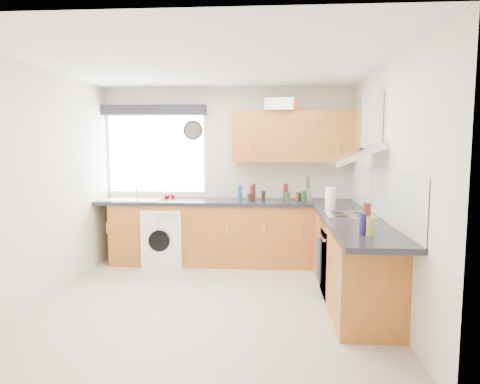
# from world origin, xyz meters

# --- Properties ---
(ground_plane) EXTENTS (3.60, 3.60, 0.00)m
(ground_plane) POSITION_xyz_m (0.00, 0.00, 0.00)
(ground_plane) COLOR beige
(ceiling) EXTENTS (3.60, 3.60, 0.02)m
(ceiling) POSITION_xyz_m (0.00, 0.00, 2.50)
(ceiling) COLOR white
(ceiling) RESTS_ON wall_back
(wall_back) EXTENTS (3.60, 0.02, 2.50)m
(wall_back) POSITION_xyz_m (0.00, 1.80, 1.25)
(wall_back) COLOR silver
(wall_back) RESTS_ON ground_plane
(wall_front) EXTENTS (3.60, 0.02, 2.50)m
(wall_front) POSITION_xyz_m (0.00, -1.80, 1.25)
(wall_front) COLOR silver
(wall_front) RESTS_ON ground_plane
(wall_left) EXTENTS (0.02, 3.60, 2.50)m
(wall_left) POSITION_xyz_m (-1.80, 0.00, 1.25)
(wall_left) COLOR silver
(wall_left) RESTS_ON ground_plane
(wall_right) EXTENTS (0.02, 3.60, 2.50)m
(wall_right) POSITION_xyz_m (1.80, 0.00, 1.25)
(wall_right) COLOR silver
(wall_right) RESTS_ON ground_plane
(window) EXTENTS (1.40, 0.02, 1.10)m
(window) POSITION_xyz_m (-1.05, 1.79, 1.55)
(window) COLOR white
(window) RESTS_ON wall_back
(window_blind) EXTENTS (1.50, 0.18, 0.14)m
(window_blind) POSITION_xyz_m (-1.05, 1.70, 2.18)
(window_blind) COLOR #22212C
(window_blind) RESTS_ON wall_back
(splashback) EXTENTS (0.01, 3.00, 0.54)m
(splashback) POSITION_xyz_m (1.79, 0.30, 1.18)
(splashback) COLOR white
(splashback) RESTS_ON wall_right
(base_cab_back) EXTENTS (3.00, 0.58, 0.86)m
(base_cab_back) POSITION_xyz_m (-0.10, 1.51, 0.43)
(base_cab_back) COLOR #A15921
(base_cab_back) RESTS_ON ground_plane
(base_cab_corner) EXTENTS (0.60, 0.60, 0.86)m
(base_cab_corner) POSITION_xyz_m (1.50, 1.50, 0.43)
(base_cab_corner) COLOR #A15921
(base_cab_corner) RESTS_ON ground_plane
(base_cab_right) EXTENTS (0.58, 2.10, 0.86)m
(base_cab_right) POSITION_xyz_m (1.51, 0.15, 0.43)
(base_cab_right) COLOR #A15921
(base_cab_right) RESTS_ON ground_plane
(worktop_back) EXTENTS (3.60, 0.62, 0.05)m
(worktop_back) POSITION_xyz_m (0.00, 1.50, 0.89)
(worktop_back) COLOR black
(worktop_back) RESTS_ON base_cab_back
(worktop_right) EXTENTS (0.62, 2.42, 0.05)m
(worktop_right) POSITION_xyz_m (1.50, 0.00, 0.89)
(worktop_right) COLOR black
(worktop_right) RESTS_ON base_cab_right
(sink) EXTENTS (0.84, 0.46, 0.10)m
(sink) POSITION_xyz_m (-1.33, 1.50, 0.95)
(sink) COLOR silver
(sink) RESTS_ON worktop_back
(oven) EXTENTS (0.56, 0.58, 0.85)m
(oven) POSITION_xyz_m (1.50, 0.30, 0.42)
(oven) COLOR black
(oven) RESTS_ON ground_plane
(hob_plate) EXTENTS (0.52, 0.52, 0.01)m
(hob_plate) POSITION_xyz_m (1.50, 0.30, 0.92)
(hob_plate) COLOR silver
(hob_plate) RESTS_ON worktop_right
(extractor_hood) EXTENTS (0.52, 0.78, 0.66)m
(extractor_hood) POSITION_xyz_m (1.60, 0.30, 1.77)
(extractor_hood) COLOR silver
(extractor_hood) RESTS_ON wall_right
(upper_cabinets) EXTENTS (1.70, 0.35, 0.70)m
(upper_cabinets) POSITION_xyz_m (0.95, 1.62, 1.80)
(upper_cabinets) COLOR #A15921
(upper_cabinets) RESTS_ON wall_back
(washing_machine) EXTENTS (0.58, 0.57, 0.80)m
(washing_machine) POSITION_xyz_m (-0.86, 1.40, 0.40)
(washing_machine) COLOR white
(washing_machine) RESTS_ON ground_plane
(wall_clock) EXTENTS (0.29, 0.04, 0.29)m
(wall_clock) POSITION_xyz_m (-0.50, 1.78, 1.89)
(wall_clock) COLOR #22212C
(wall_clock) RESTS_ON wall_back
(casserole) EXTENTS (0.42, 0.32, 0.16)m
(casserole) POSITION_xyz_m (0.75, 1.52, 2.23)
(casserole) COLOR white
(casserole) RESTS_ON upper_cabinets
(storage_box) EXTENTS (0.27, 0.23, 0.11)m
(storage_box) POSITION_xyz_m (0.86, 1.52, 2.21)
(storage_box) COLOR #B54419
(storage_box) RESTS_ON upper_cabinets
(utensil_pot) EXTENTS (0.12, 0.12, 0.14)m
(utensil_pot) POSITION_xyz_m (1.15, 1.55, 0.98)
(utensil_pot) COLOR gray
(utensil_pot) RESTS_ON worktop_back
(kitchen_roll) EXTENTS (0.13, 0.13, 0.26)m
(kitchen_roll) POSITION_xyz_m (1.35, 0.74, 1.04)
(kitchen_roll) COLOR white
(kitchen_roll) RESTS_ON worktop_right
(tomato_cluster) EXTENTS (0.16, 0.16, 0.07)m
(tomato_cluster) POSITION_xyz_m (-0.84, 1.65, 0.94)
(tomato_cluster) COLOR #AA000B
(tomato_cluster) RESTS_ON worktop_back
(jar_0) EXTENTS (0.06, 0.06, 0.13)m
(jar_0) POSITION_xyz_m (0.53, 1.54, 0.98)
(jar_0) COLOR black
(jar_0) RESTS_ON worktop_back
(jar_1) EXTENTS (0.07, 0.07, 0.13)m
(jar_1) POSITION_xyz_m (0.86, 1.36, 0.97)
(jar_1) COLOR #214D1B
(jar_1) RESTS_ON worktop_back
(jar_2) EXTENTS (0.07, 0.07, 0.23)m
(jar_2) POSITION_xyz_m (0.85, 1.65, 1.02)
(jar_2) COLOR maroon
(jar_2) RESTS_ON worktop_back
(jar_3) EXTENTS (0.06, 0.06, 0.14)m
(jar_3) POSITION_xyz_m (1.09, 1.47, 0.98)
(jar_3) COLOR #1B4C1B
(jar_3) RESTS_ON worktop_back
(jar_4) EXTENTS (0.07, 0.07, 0.11)m
(jar_4) POSITION_xyz_m (1.03, 1.60, 0.96)
(jar_4) COLOR black
(jar_4) RESTS_ON worktop_back
(jar_5) EXTENTS (0.06, 0.06, 0.20)m
(jar_5) POSITION_xyz_m (0.20, 1.56, 1.01)
(jar_5) COLOR #1C4A8A
(jar_5) RESTS_ON worktop_back
(jar_6) EXTENTS (0.06, 0.06, 0.10)m
(jar_6) POSITION_xyz_m (0.35, 1.42, 0.96)
(jar_6) COLOR black
(jar_6) RESTS_ON worktop_back
(jar_7) EXTENTS (0.04, 0.04, 0.22)m
(jar_7) POSITION_xyz_m (0.40, 1.64, 1.02)
(jar_7) COLOR black
(jar_7) RESTS_ON worktop_back
(jar_8) EXTENTS (0.07, 0.07, 0.22)m
(jar_8) POSITION_xyz_m (0.38, 1.49, 1.02)
(jar_8) COLOR #5B1D13
(jar_8) RESTS_ON worktop_back
(jar_9) EXTENTS (0.04, 0.04, 0.10)m
(jar_9) POSITION_xyz_m (1.01, 1.52, 0.96)
(jar_9) COLOR brown
(jar_9) RESTS_ON worktop_back
(jar_10) EXTENTS (0.04, 0.04, 0.10)m
(jar_10) POSITION_xyz_m (1.04, 1.63, 0.96)
(jar_10) COLOR black
(jar_10) RESTS_ON worktop_back
(bottle_0) EXTENTS (0.07, 0.07, 0.16)m
(bottle_0) POSITION_xyz_m (1.48, -0.76, 0.99)
(bottle_0) COLOR #A09437
(bottle_0) RESTS_ON worktop_right
(bottle_1) EXTENTS (0.06, 0.06, 0.19)m
(bottle_1) POSITION_xyz_m (1.42, -0.71, 1.01)
(bottle_1) COLOR navy
(bottle_1) RESTS_ON worktop_right
(bottle_2) EXTENTS (0.07, 0.07, 0.26)m
(bottle_2) POSITION_xyz_m (1.49, -0.55, 1.04)
(bottle_2) COLOR maroon
(bottle_2) RESTS_ON worktop_right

